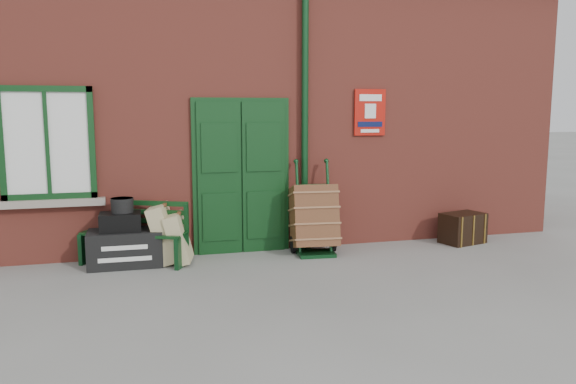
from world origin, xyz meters
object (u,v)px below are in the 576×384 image
object	(u,v)px
houdini_trunk	(125,248)
dark_trunk	(463,228)
bench	(136,231)
porter_trolley	(314,218)

from	to	relation	value
houdini_trunk	dark_trunk	distance (m)	5.13
bench	porter_trolley	size ratio (longest dim) A/B	1.10
houdini_trunk	porter_trolley	world-z (taller)	porter_trolley
dark_trunk	bench	bearing A→B (deg)	163.29
bench	houdini_trunk	bearing A→B (deg)	-116.44
bench	dark_trunk	xyz separation A→B (m)	(4.99, -0.12, -0.20)
houdini_trunk	dark_trunk	world-z (taller)	houdini_trunk
dark_trunk	porter_trolley	bearing A→B (deg)	164.48
houdini_trunk	dark_trunk	size ratio (longest dim) A/B	1.47
houdini_trunk	dark_trunk	xyz separation A→B (m)	(5.13, -0.01, -0.00)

